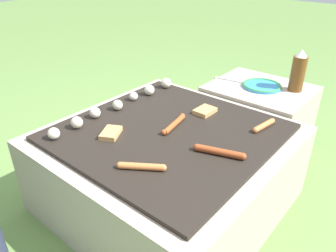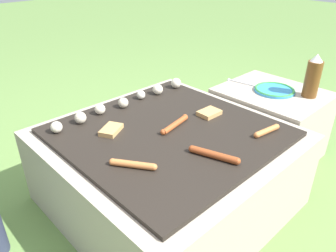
% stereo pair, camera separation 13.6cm
% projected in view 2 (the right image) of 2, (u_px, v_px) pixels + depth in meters
% --- Properties ---
extents(ground_plane, '(14.00, 14.00, 0.00)m').
position_uv_depth(ground_plane, '(168.00, 200.00, 1.56)').
color(ground_plane, '#608442').
extents(grill, '(0.93, 0.93, 0.38)m').
position_uv_depth(grill, '(168.00, 168.00, 1.47)').
color(grill, '#A89E8C').
rests_on(grill, ground_plane).
extents(side_ledge, '(0.45, 0.53, 0.38)m').
position_uv_depth(side_ledge, '(269.00, 123.00, 1.84)').
color(side_ledge, '#A89E8C').
rests_on(side_ledge, ground_plane).
extents(sausage_front_center, '(0.11, 0.15, 0.02)m').
position_uv_depth(sausage_front_center, '(133.00, 164.00, 1.14)').
color(sausage_front_center, '#C6753D').
rests_on(sausage_front_center, grill).
extents(sausage_back_center, '(0.08, 0.19, 0.03)m').
position_uv_depth(sausage_back_center, '(214.00, 155.00, 1.19)').
color(sausage_back_center, '#93421E').
rests_on(sausage_back_center, grill).
extents(sausage_mid_left, '(0.19, 0.06, 0.02)m').
position_uv_depth(sausage_mid_left, '(175.00, 124.00, 1.40)').
color(sausage_mid_left, '#A34C23').
rests_on(sausage_mid_left, grill).
extents(sausage_back_left, '(0.15, 0.04, 0.02)m').
position_uv_depth(sausage_back_left, '(267.00, 131.00, 1.34)').
color(sausage_back_left, '#C6753D').
rests_on(sausage_back_left, grill).
extents(bread_slice_center, '(0.12, 0.11, 0.02)m').
position_uv_depth(bread_slice_center, '(111.00, 130.00, 1.36)').
color(bread_slice_center, tan).
rests_on(bread_slice_center, grill).
extents(bread_slice_left, '(0.10, 0.08, 0.02)m').
position_uv_depth(bread_slice_left, '(209.00, 113.00, 1.49)').
color(bread_slice_left, tan).
rests_on(bread_slice_left, grill).
extents(mushroom_row, '(0.75, 0.07, 0.05)m').
position_uv_depth(mushroom_row, '(126.00, 101.00, 1.57)').
color(mushroom_row, beige).
rests_on(mushroom_row, grill).
extents(plate_colorful, '(0.21, 0.21, 0.02)m').
position_uv_depth(plate_colorful, '(274.00, 90.00, 1.74)').
color(plate_colorful, '#338CCC').
rests_on(plate_colorful, side_ledge).
extents(condiment_bottle, '(0.07, 0.07, 0.22)m').
position_uv_depth(condiment_bottle, '(313.00, 77.00, 1.64)').
color(condiment_bottle, brown).
rests_on(condiment_bottle, side_ledge).
extents(fork_utensil, '(0.04, 0.18, 0.01)m').
position_uv_depth(fork_utensil, '(240.00, 82.00, 1.85)').
color(fork_utensil, silver).
rests_on(fork_utensil, side_ledge).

